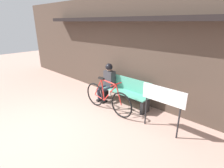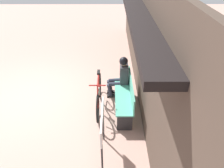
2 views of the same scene
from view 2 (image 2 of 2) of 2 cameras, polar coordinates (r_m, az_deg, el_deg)
ground_plane at (r=6.60m, az=-18.95°, el=-3.37°), size 24.00×24.00×0.00m
storefront_wall at (r=5.50m, az=8.27°, el=10.72°), size 12.00×0.56×3.20m
park_bench_near at (r=5.64m, az=3.53°, el=-3.16°), size 1.68×0.42×0.83m
bicycle at (r=5.69m, az=-3.47°, el=-2.80°), size 1.76×0.40×0.96m
person_seated at (r=6.01m, az=2.31°, el=2.60°), size 0.34×0.59×1.19m
signboard at (r=4.17m, az=-2.57°, el=-10.39°), size 1.02×0.04×1.09m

